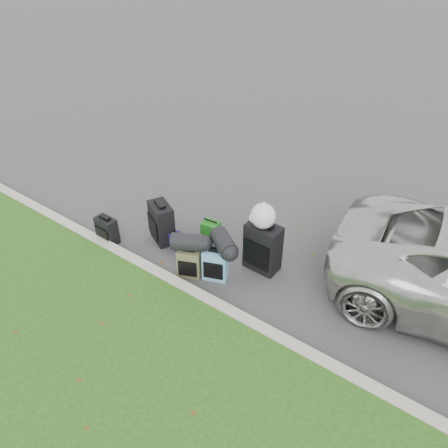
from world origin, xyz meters
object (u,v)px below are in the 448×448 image
Objects in this scene: suitcase_large_black_left at (162,223)px; suitcase_olive at (190,263)px; suitcase_teal at (215,264)px; suitcase_small_black at (107,230)px; tote_green at (211,230)px; suitcase_large_black_right at (263,247)px; tote_navy at (178,242)px.

suitcase_large_black_left is 1.46× the size of suitcase_olive.
suitcase_teal is at bearing 2.73° from suitcase_olive.
suitcase_teal is at bearing 10.83° from suitcase_small_black.
tote_green is at bearing 109.72° from suitcase_teal.
suitcase_small_black is 1.82m from tote_green.
tote_green is (-1.16, 0.15, -0.25)m from suitcase_large_black_right.
suitcase_large_black_left is 2.20× the size of tote_green.
suitcase_teal is 1.63× the size of tote_green.
suitcase_large_black_left is at bearing 132.49° from suitcase_olive.
suitcase_olive is 0.60× the size of suitcase_large_black_right.
suitcase_large_black_right is (1.82, 0.40, 0.05)m from suitcase_large_black_left.
tote_navy is at bearing -161.69° from suitcase_large_black_right.
suitcase_large_black_right reaches higher than suitcase_teal.
suitcase_small_black is at bearing -114.59° from suitcase_large_black_left.
suitcase_large_black_right is at bearing 38.67° from suitcase_large_black_left.
suitcase_olive is 1.03m from tote_green.
tote_green is at bearing 77.06° from tote_navy.
suitcase_olive reaches higher than tote_green.
tote_green is (-0.33, 0.98, -0.08)m from suitcase_olive.
suitcase_olive is (1.73, 0.17, 0.01)m from suitcase_small_black.
suitcase_olive is 0.73m from tote_navy.
suitcase_large_black_left is 0.44m from tote_navy.
tote_navy is at bearing 22.20° from suitcase_large_black_left.
suitcase_large_black_right reaches higher than suitcase_small_black.
suitcase_small_black is 0.97× the size of suitcase_olive.
suitcase_teal is 1.00m from tote_navy.
tote_navy is at bearing 122.26° from suitcase_olive.
suitcase_large_black_left is 1.86m from suitcase_large_black_right.
suitcase_large_black_right is at bearing -14.52° from tote_green.
suitcase_large_black_right is 1.52m from tote_navy.
tote_green is (-0.70, 0.79, -0.10)m from suitcase_teal.
suitcase_large_black_left reaches higher than tote_green.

